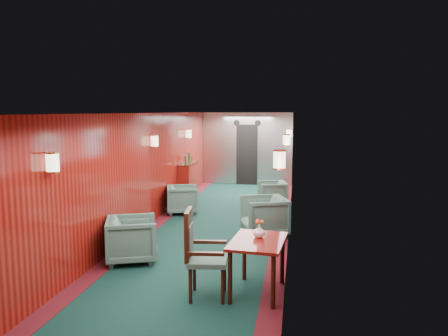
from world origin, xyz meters
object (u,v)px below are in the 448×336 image
armchair_right_near (264,216)px  armchair_right_far (272,194)px  credenza (188,181)px  armchair_left_far (183,199)px  side_chair (199,250)px  armchair_left_near (132,239)px  dining_table (258,249)px

armchair_right_near → armchair_right_far: 2.68m
credenza → armchair_left_far: 1.71m
side_chair → armchair_left_near: side_chair is taller
side_chair → armchair_right_near: size_ratio=1.39×
side_chair → armchair_left_near: bearing=133.4°
armchair_left_near → armchair_right_near: bearing=-67.8°
dining_table → armchair_right_near: size_ratio=1.24×
armchair_right_far → armchair_right_near: bearing=-13.1°
armchair_right_near → armchair_right_far: bearing=160.4°
credenza → armchair_left_near: credenza is taller
credenza → armchair_left_far: (0.29, -1.68, -0.18)m
armchair_left_near → side_chair: bearing=-151.1°
credenza → armchair_right_near: 3.99m
armchair_left_far → armchair_left_near: bearing=163.8°
armchair_left_near → armchair_right_far: armchair_left_near is taller
armchair_left_far → armchair_right_far: (2.07, 1.15, -0.01)m
armchair_left_near → armchair_left_far: armchair_left_near is taller
armchair_left_near → armchair_right_far: size_ratio=1.13×
armchair_left_near → armchair_right_far: (2.02, 4.56, -0.04)m
credenza → armchair_right_near: bearing=-53.8°
credenza → armchair_left_near: bearing=-86.1°
dining_table → armchair_right_near: armchair_right_near is taller
armchair_left_near → armchair_right_near: armchair_right_near is taller
armchair_left_far → dining_table: bearing=-170.3°
credenza → side_chair: bearing=-74.5°
dining_table → credenza: size_ratio=0.81×
dining_table → credenza: bearing=118.0°
dining_table → armchair_left_near: 2.34m
dining_table → side_chair: (-0.74, -0.25, 0.02)m
armchair_left_near → armchair_left_far: (-0.05, 3.41, -0.03)m
dining_table → armchair_left_far: size_ratio=1.42×
armchair_left_far → armchair_right_near: armchair_right_near is taller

